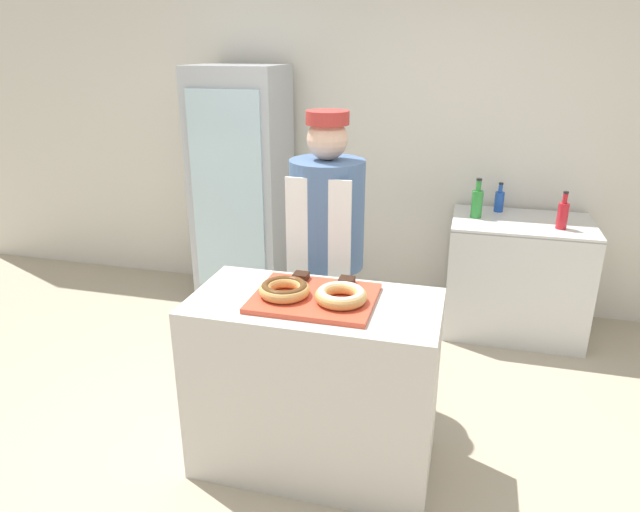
# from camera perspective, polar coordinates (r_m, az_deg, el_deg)

# --- Properties ---
(ground_plane) EXTENTS (14.00, 14.00, 0.00)m
(ground_plane) POSITION_cam_1_polar(r_m,az_deg,el_deg) (3.08, -0.51, -19.57)
(ground_plane) COLOR #B7A88E
(wall_back) EXTENTS (8.00, 0.06, 2.70)m
(wall_back) POSITION_cam_1_polar(r_m,az_deg,el_deg) (4.50, 6.82, 12.21)
(wall_back) COLOR silver
(wall_back) RESTS_ON ground_plane
(display_counter) EXTENTS (1.15, 0.59, 0.89)m
(display_counter) POSITION_cam_1_polar(r_m,az_deg,el_deg) (2.82, -0.54, -12.66)
(display_counter) COLOR beige
(display_counter) RESTS_ON ground_plane
(serving_tray) EXTENTS (0.55, 0.44, 0.02)m
(serving_tray) POSITION_cam_1_polar(r_m,az_deg,el_deg) (2.60, -0.57, -4.22)
(serving_tray) COLOR #D84C33
(serving_tray) RESTS_ON display_counter
(donut_chocolate_glaze) EXTENTS (0.23, 0.23, 0.06)m
(donut_chocolate_glaze) POSITION_cam_1_polar(r_m,az_deg,el_deg) (2.59, -3.59, -3.28)
(donut_chocolate_glaze) COLOR tan
(donut_chocolate_glaze) RESTS_ON serving_tray
(donut_light_glaze) EXTENTS (0.23, 0.23, 0.06)m
(donut_light_glaze) POSITION_cam_1_polar(r_m,az_deg,el_deg) (2.52, 2.11, -3.90)
(donut_light_glaze) COLOR tan
(donut_light_glaze) RESTS_ON serving_tray
(brownie_back_left) EXTENTS (0.07, 0.07, 0.03)m
(brownie_back_left) POSITION_cam_1_polar(r_m,az_deg,el_deg) (2.76, -1.92, -2.04)
(brownie_back_left) COLOR black
(brownie_back_left) RESTS_ON serving_tray
(brownie_back_right) EXTENTS (0.07, 0.07, 0.03)m
(brownie_back_right) POSITION_cam_1_polar(r_m,az_deg,el_deg) (2.71, 2.69, -2.51)
(brownie_back_right) COLOR black
(brownie_back_right) RESTS_ON serving_tray
(baker_person) EXTENTS (0.41, 0.41, 1.66)m
(baker_person) POSITION_cam_1_polar(r_m,az_deg,el_deg) (3.21, 0.66, 0.06)
(baker_person) COLOR #4C4C51
(baker_person) RESTS_ON ground_plane
(beverage_fridge) EXTENTS (0.67, 0.58, 1.84)m
(beverage_fridge) POSITION_cam_1_polar(r_m,az_deg,el_deg) (4.48, -7.76, 6.57)
(beverage_fridge) COLOR #ADB2B7
(beverage_fridge) RESTS_ON ground_plane
(chest_freezer) EXTENTS (0.95, 0.65, 0.83)m
(chest_freezer) POSITION_cam_1_polar(r_m,az_deg,el_deg) (4.33, 19.02, -1.88)
(chest_freezer) COLOR silver
(chest_freezer) RESTS_ON ground_plane
(bottle_blue) EXTENTS (0.07, 0.07, 0.21)m
(bottle_blue) POSITION_cam_1_polar(r_m,az_deg,el_deg) (4.36, 17.49, 5.32)
(bottle_blue) COLOR #1E4CB2
(bottle_blue) RESTS_ON chest_freezer
(bottle_green) EXTENTS (0.08, 0.08, 0.28)m
(bottle_green) POSITION_cam_1_polar(r_m,az_deg,el_deg) (4.15, 15.43, 5.18)
(bottle_green) COLOR #2D8C38
(bottle_green) RESTS_ON chest_freezer
(bottle_red) EXTENTS (0.07, 0.07, 0.25)m
(bottle_red) POSITION_cam_1_polar(r_m,az_deg,el_deg) (4.08, 23.10, 3.85)
(bottle_red) COLOR red
(bottle_red) RESTS_ON chest_freezer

